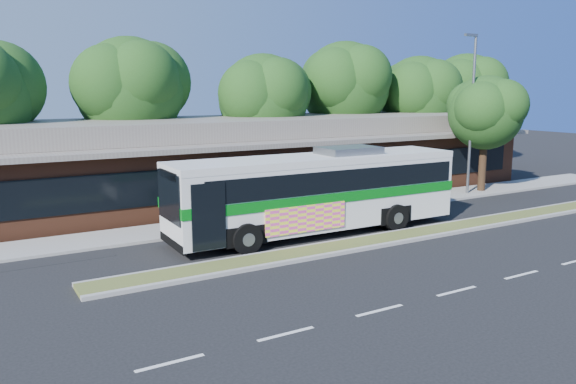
# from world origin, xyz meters

# --- Properties ---
(ground) EXTENTS (120.00, 120.00, 0.00)m
(ground) POSITION_xyz_m (0.00, 0.00, 0.00)
(ground) COLOR black
(ground) RESTS_ON ground
(median_strip) EXTENTS (26.00, 1.10, 0.15)m
(median_strip) POSITION_xyz_m (0.00, 0.60, 0.07)
(median_strip) COLOR #3F5022
(median_strip) RESTS_ON ground
(sidewalk) EXTENTS (44.00, 2.60, 0.12)m
(sidewalk) POSITION_xyz_m (0.00, 6.40, 0.06)
(sidewalk) COLOR gray
(sidewalk) RESTS_ON ground
(plaza_building) EXTENTS (33.20, 11.20, 4.45)m
(plaza_building) POSITION_xyz_m (0.00, 12.99, 2.13)
(plaza_building) COLOR #5B2F1C
(plaza_building) RESTS_ON ground
(lamp_post) EXTENTS (0.93, 0.18, 9.07)m
(lamp_post) POSITION_xyz_m (9.56, 6.00, 4.90)
(lamp_post) COLOR slate
(lamp_post) RESTS_ON ground
(tree_bg_b) EXTENTS (6.69, 6.00, 9.00)m
(tree_bg_b) POSITION_xyz_m (-6.57, 16.14, 6.14)
(tree_bg_b) COLOR black
(tree_bg_b) RESTS_ON ground
(tree_bg_c) EXTENTS (6.24, 5.60, 8.26)m
(tree_bg_c) POSITION_xyz_m (1.40, 15.13, 5.59)
(tree_bg_c) COLOR black
(tree_bg_c) RESTS_ON ground
(tree_bg_d) EXTENTS (6.91, 6.20, 9.37)m
(tree_bg_d) POSITION_xyz_m (8.45, 16.15, 6.42)
(tree_bg_d) COLOR black
(tree_bg_d) RESTS_ON ground
(tree_bg_e) EXTENTS (6.47, 5.80, 8.50)m
(tree_bg_e) POSITION_xyz_m (14.42, 15.14, 5.74)
(tree_bg_e) COLOR black
(tree_bg_e) RESTS_ON ground
(tree_bg_f) EXTENTS (6.69, 6.00, 8.92)m
(tree_bg_f) POSITION_xyz_m (20.43, 16.14, 6.06)
(tree_bg_f) COLOR black
(tree_bg_f) RESTS_ON ground
(transit_bus) EXTENTS (12.91, 3.16, 3.61)m
(transit_bus) POSITION_xyz_m (-2.73, 3.05, 2.01)
(transit_bus) COLOR silver
(transit_bus) RESTS_ON ground
(sidewalk_tree) EXTENTS (4.79, 4.29, 6.86)m
(sidewalk_tree) POSITION_xyz_m (11.31, 6.30, 4.81)
(sidewalk_tree) COLOR black
(sidewalk_tree) RESTS_ON ground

